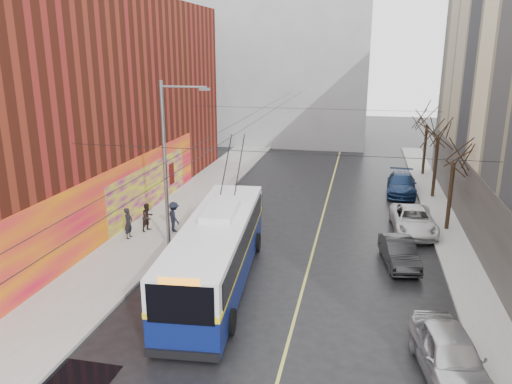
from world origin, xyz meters
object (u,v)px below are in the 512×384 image
trolleybus (217,251)px  parked_car_d (401,184)px  pedestrian_b (148,217)px  streetlight_pole (168,162)px  tree_far (428,116)px  parked_car_c (413,220)px  following_car (243,200)px  pedestrian_a (128,223)px  parked_car_a (450,355)px  pedestrian_c (174,217)px  parked_car_b (399,252)px  tree_mid (439,127)px  tree_near (455,149)px

trolleybus → parked_car_d: 19.74m
pedestrian_b → streetlight_pole: bearing=-110.1°
tree_far → pedestrian_b: 25.42m
parked_car_c → pedestrian_b: size_ratio=3.09×
parked_car_c → following_car: 11.01m
parked_car_d → pedestrian_a: bearing=-137.6°
parked_car_a → pedestrian_b: (-15.34, 10.50, 0.18)m
streetlight_pole → pedestrian_c: (-0.65, 2.10, -3.80)m
streetlight_pole → pedestrian_b: 4.82m
streetlight_pole → pedestrian_c: bearing=107.1°
parked_car_b → pedestrian_b: pedestrian_b is taller
parked_car_a → trolleybus: bearing=143.4°
tree_mid → parked_car_a: tree_mid is taller
trolleybus → tree_mid: bearing=50.5°
tree_near → pedestrian_c: tree_near is taller
trolleybus → parked_car_d: trolleybus is taller
tree_near → parked_car_c: size_ratio=1.24×
parked_car_c → following_car: following_car is taller
streetlight_pole → parked_car_d: streetlight_pole is taller
streetlight_pole → tree_mid: streetlight_pole is taller
following_car → parked_car_a: bearing=-51.5°
pedestrian_a → pedestrian_b: pedestrian_a is taller
tree_near → tree_far: size_ratio=0.97×
parked_car_a → parked_car_c: (0.00, 14.07, -0.09)m
streetlight_pole → parked_car_d: 19.32m
streetlight_pole → parked_car_a: 16.22m
parked_car_b → pedestrian_b: (-14.24, 1.54, 0.32)m
streetlight_pole → trolleybus: size_ratio=0.71×
streetlight_pole → pedestrian_b: (-2.20, 1.88, -3.86)m
parked_car_b → parked_car_a: bearing=-92.2°
tree_mid → trolleybus: bearing=-124.4°
trolleybus → streetlight_pole: bearing=130.1°
trolleybus → following_car: size_ratio=2.82×
pedestrian_b → pedestrian_c: pedestrian_c is taller
parked_car_d → pedestrian_a: 20.54m
pedestrian_c → parked_car_b: bearing=-139.7°
trolleybus → parked_car_a: 10.68m
tree_far → following_car: size_ratio=1.45×
tree_near → streetlight_pole: bearing=-158.4°
parked_car_c → pedestrian_b: pedestrian_b is taller
pedestrian_a → following_car: bearing=-37.8°
parked_car_b → pedestrian_c: size_ratio=2.26×
tree_mid → pedestrian_c: tree_mid is taller
parked_car_b → parked_car_c: bearing=68.6°
streetlight_pole → pedestrian_c: streetlight_pole is taller
parked_car_d → following_car: size_ratio=1.14×
parked_car_d → pedestrian_a: (-15.73, -13.20, 0.29)m
tree_near → parked_car_c: 4.73m
parked_car_d → parked_car_c: bearing=-86.4°
parked_car_a → parked_car_d: 22.35m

